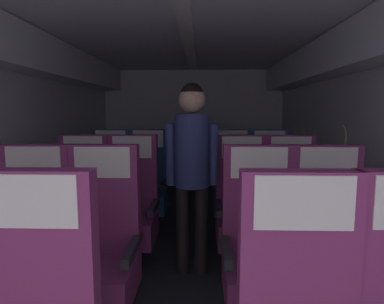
# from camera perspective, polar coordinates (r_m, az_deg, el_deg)

# --- Properties ---
(ground) EXTENTS (3.48, 6.61, 0.02)m
(ground) POSITION_cam_1_polar(r_m,az_deg,el_deg) (3.10, -1.16, -19.48)
(ground) COLOR #23282D
(fuselage_shell) EXTENTS (3.36, 6.26, 2.17)m
(fuselage_shell) POSITION_cam_1_polar(r_m,az_deg,el_deg) (3.03, -0.99, 10.50)
(fuselage_shell) COLOR silver
(fuselage_shell) RESTS_ON ground
(seat_b_left_window) EXTENTS (0.48, 0.49, 1.17)m
(seat_b_left_window) POSITION_cam_1_polar(r_m,az_deg,el_deg) (2.39, -26.52, -15.57)
(seat_b_left_window) COLOR #38383D
(seat_b_left_window) RESTS_ON ground
(seat_b_left_aisle) EXTENTS (0.48, 0.49, 1.17)m
(seat_b_left_aisle) POSITION_cam_1_polar(r_m,az_deg,el_deg) (2.22, -15.79, -16.88)
(seat_b_left_aisle) COLOR #38383D
(seat_b_left_aisle) RESTS_ON ground
(seat_b_right_aisle) EXTENTS (0.48, 0.49, 1.17)m
(seat_b_right_aisle) POSITION_cam_1_polar(r_m,az_deg,el_deg) (2.28, 23.11, -16.45)
(seat_b_right_aisle) COLOR #38383D
(seat_b_right_aisle) RESTS_ON ground
(seat_b_right_window) EXTENTS (0.48, 0.49, 1.17)m
(seat_b_right_window) POSITION_cam_1_polar(r_m,az_deg,el_deg) (2.17, 11.80, -17.34)
(seat_b_right_window) COLOR #38383D
(seat_b_right_window) RESTS_ON ground
(seat_c_left_window) EXTENTS (0.48, 0.49, 1.17)m
(seat_c_left_window) POSITION_cam_1_polar(r_m,az_deg,el_deg) (3.14, -18.87, -9.74)
(seat_c_left_window) COLOR #38383D
(seat_c_left_window) RESTS_ON ground
(seat_c_left_aisle) EXTENTS (0.48, 0.49, 1.17)m
(seat_c_left_aisle) POSITION_cam_1_polar(r_m,az_deg,el_deg) (3.02, -10.68, -10.17)
(seat_c_left_aisle) COLOR #38383D
(seat_c_left_aisle) RESTS_ON ground
(seat_c_right_aisle) EXTENTS (0.48, 0.49, 1.17)m
(seat_c_right_aisle) POSITION_cam_1_polar(r_m,az_deg,el_deg) (3.06, 17.16, -10.13)
(seat_c_right_aisle) COLOR #38383D
(seat_c_right_aisle) RESTS_ON ground
(seat_c_right_window) EXTENTS (0.48, 0.49, 1.17)m
(seat_c_right_window) POSITION_cam_1_polar(r_m,az_deg,el_deg) (2.97, 8.78, -10.40)
(seat_c_right_window) COLOR #38383D
(seat_c_right_window) RESTS_ON ground
(seat_d_left_window) EXTENTS (0.48, 0.49, 1.17)m
(seat_d_left_window) POSITION_cam_1_polar(r_m,az_deg,el_deg) (3.95, -14.31, -6.11)
(seat_d_left_window) COLOR #38383D
(seat_d_left_window) RESTS_ON ground
(seat_d_left_aisle) EXTENTS (0.48, 0.49, 1.17)m
(seat_d_left_aisle) POSITION_cam_1_polar(r_m,az_deg,el_deg) (3.87, -7.83, -6.22)
(seat_d_left_aisle) COLOR #38383D
(seat_d_left_aisle) RESTS_ON ground
(seat_d_right_aisle) EXTENTS (0.48, 0.49, 1.17)m
(seat_d_right_aisle) POSITION_cam_1_polar(r_m,az_deg,el_deg) (3.88, 13.59, -6.32)
(seat_d_right_aisle) COLOR #38383D
(seat_d_right_aisle) RESTS_ON ground
(seat_d_right_window) EXTENTS (0.48, 0.49, 1.17)m
(seat_d_right_window) POSITION_cam_1_polar(r_m,az_deg,el_deg) (3.83, 7.11, -6.35)
(seat_d_right_window) COLOR #38383D
(seat_d_right_window) RESTS_ON ground
(flight_attendant) EXTENTS (0.43, 0.28, 1.61)m
(flight_attendant) POSITION_cam_1_polar(r_m,az_deg,el_deg) (2.66, -0.02, -1.18)
(flight_attendant) COLOR black
(flight_attendant) RESTS_ON ground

